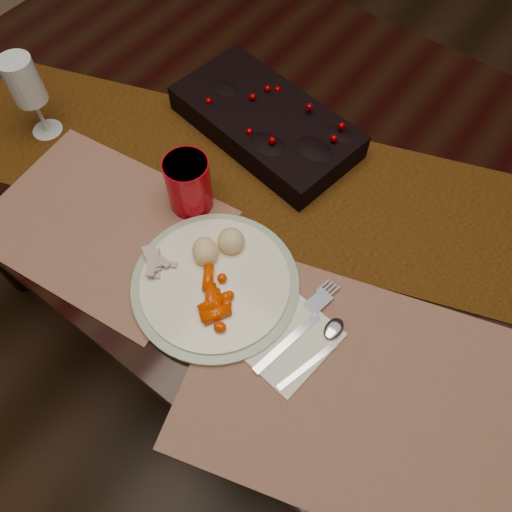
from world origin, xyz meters
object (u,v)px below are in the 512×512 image
Objects in this scene: napkin at (288,340)px; wine_glass at (32,98)px; dining_table at (304,269)px; red_cup at (189,184)px; centerpiece at (266,119)px; baby_carrots at (205,302)px; placemat_main at (353,389)px; dinner_plate at (215,284)px; turkey_shreds at (158,261)px; mashed_potatoes at (217,243)px.

napkin is 0.83× the size of wine_glass.
napkin is (0.15, -0.31, 0.38)m from dining_table.
wine_glass is at bearing -173.72° from red_cup.
centerpiece is 3.41× the size of baby_carrots.
wine_glass is at bearing 157.14° from placemat_main.
napkin is at bearing -2.16° from dinner_plate.
dinner_plate is (-0.01, -0.31, 0.39)m from dining_table.
red_cup is at bearing 108.98° from turkey_shreds.
baby_carrots is 0.53m from wine_glass.
dining_table is at bearing 113.16° from placemat_main.
turkey_shreds is 0.25m from napkin.
red_cup reaches higher than napkin.
napkin is at bearing -16.31° from mashed_potatoes.
baby_carrots is 0.22m from red_cup.
centerpiece reaches higher than dinner_plate.
dining_table is 0.49m from dinner_plate.
placemat_main is at bearing -39.13° from centerpiece.
baby_carrots is at bearing -12.00° from wine_glass.
mashed_potatoes is 0.80× the size of red_cup.
red_cup is (-0.05, 0.14, 0.03)m from turkey_shreds.
mashed_potatoes is at bearing 170.01° from napkin.
baby_carrots is 0.63× the size of wine_glass.
dining_table is 16.37× the size of red_cup.
napkin is at bearing 14.38° from baby_carrots.
centerpiece is 0.45m from napkin.
baby_carrots is 0.15m from napkin.
dinner_plate is at bearing -54.90° from mashed_potatoes.
placemat_main is at bearing -10.65° from mashed_potatoes.
wine_glass is at bearing 179.91° from napkin.
napkin is (0.19, -0.06, -0.04)m from mashed_potatoes.
wine_glass is at bearing -155.00° from dining_table.
baby_carrots is at bearing -67.24° from centerpiece.
red_cup is at bearing -127.74° from dining_table.
placemat_main is 3.44× the size of napkin.
dinner_plate is 0.10m from turkey_shreds.
placemat_main is 0.38m from turkey_shreds.
mashed_potatoes is 0.61× the size of napkin.
centerpiece is 0.23m from red_cup.
baby_carrots is 0.99× the size of red_cup.
red_cup is at bearing 152.32° from mashed_potatoes.
mashed_potatoes is 1.17× the size of turkey_shreds.
centerpiece is 0.45m from wine_glass.
dining_table is 10.36× the size of wine_glass.
centerpiece is 0.37m from turkey_shreds.
placemat_main is 2.86× the size of wine_glass.
mashed_potatoes reaches higher than placemat_main.
napkin is (0.25, 0.02, -0.02)m from turkey_shreds.
red_cup is at bearing 136.89° from baby_carrots.
placemat_main is (0.42, -0.34, -0.04)m from centerpiece.
placemat_main is 0.79m from wine_glass.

